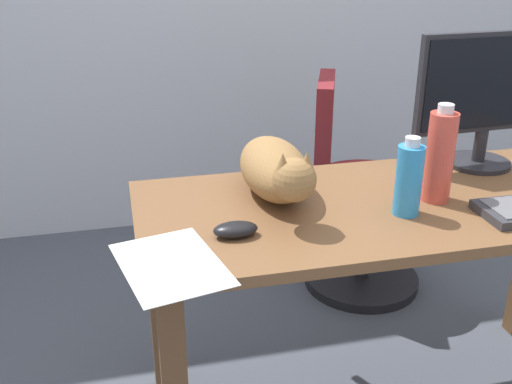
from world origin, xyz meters
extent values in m
cube|color=brown|center=(0.00, 0.00, 0.70)|extent=(1.44, 0.61, 0.03)
cube|color=brown|center=(-0.66, 0.24, 0.34)|extent=(0.06, 0.06, 0.69)
cylinder|color=black|center=(0.22, 0.70, 0.02)|extent=(0.48, 0.48, 0.04)
cylinder|color=black|center=(0.22, 0.70, 0.21)|extent=(0.06, 0.06, 0.43)
cylinder|color=maroon|center=(0.22, 0.70, 0.46)|extent=(0.44, 0.44, 0.06)
cube|color=maroon|center=(0.05, 0.76, 0.69)|extent=(0.18, 0.35, 0.40)
cylinder|color=#232328|center=(0.36, 0.19, 0.73)|extent=(0.20, 0.20, 0.01)
cylinder|color=#232328|center=(0.36, 0.19, 0.78)|extent=(0.04, 0.04, 0.10)
cube|color=#232328|center=(0.36, 0.19, 0.98)|extent=(0.48, 0.05, 0.30)
cube|color=black|center=(0.36, 0.18, 0.98)|extent=(0.45, 0.03, 0.27)
ellipsoid|color=olive|center=(-0.33, 0.12, 0.79)|extent=(0.19, 0.36, 0.15)
sphere|color=olive|center=(-0.33, -0.09, 0.84)|extent=(0.11, 0.11, 0.11)
cone|color=olive|center=(-0.30, -0.09, 0.89)|extent=(0.04, 0.04, 0.04)
cone|color=olive|center=(-0.36, -0.09, 0.89)|extent=(0.04, 0.04, 0.04)
cylinder|color=olive|center=(-0.28, 0.38, 0.74)|extent=(0.11, 0.17, 0.03)
ellipsoid|color=black|center=(-0.48, -0.11, 0.74)|extent=(0.11, 0.06, 0.04)
cube|color=white|center=(-0.65, -0.21, 0.72)|extent=(0.27, 0.33, 0.00)
cylinder|color=#2D8CD1|center=(-0.02, -0.09, 0.81)|extent=(0.07, 0.07, 0.19)
cylinder|color=silver|center=(-0.02, -0.09, 0.92)|extent=(0.04, 0.04, 0.02)
cylinder|color=#D84C3D|center=(0.10, -0.02, 0.84)|extent=(0.08, 0.08, 0.25)
cylinder|color=silver|center=(0.10, -0.02, 0.98)|extent=(0.04, 0.04, 0.02)
camera|label=1|loc=(-0.74, -1.41, 1.41)|focal=42.72mm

